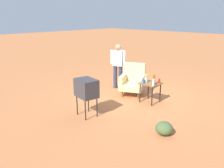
# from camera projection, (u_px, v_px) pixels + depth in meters

# --- Properties ---
(ground_plane) EXTENTS (60.00, 60.00, 0.00)m
(ground_plane) POSITION_uv_depth(u_px,v_px,m) (137.00, 97.00, 7.81)
(ground_plane) COLOR #B76B3D
(armchair) EXTENTS (1.03, 1.04, 1.06)m
(armchair) POSITION_uv_depth(u_px,v_px,m) (133.00, 80.00, 7.92)
(armchair) COLOR brown
(armchair) RESTS_ON ground
(side_table) EXTENTS (0.56, 0.56, 0.63)m
(side_table) POSITION_uv_depth(u_px,v_px,m) (150.00, 86.00, 7.17)
(side_table) COLOR black
(side_table) RESTS_ON ground
(tv_on_stand) EXTENTS (0.66, 0.53, 1.03)m
(tv_on_stand) POSITION_uv_depth(u_px,v_px,m) (86.00, 88.00, 6.12)
(tv_on_stand) COLOR black
(tv_on_stand) RESTS_ON ground
(person_standing) EXTENTS (0.53, 0.35, 1.64)m
(person_standing) POSITION_uv_depth(u_px,v_px,m) (118.00, 64.00, 8.47)
(person_standing) COLOR #2D3347
(person_standing) RESTS_ON ground
(bottle_short_clear) EXTENTS (0.06, 0.06, 0.20)m
(bottle_short_clear) POSITION_uv_depth(u_px,v_px,m) (153.00, 82.00, 6.84)
(bottle_short_clear) COLOR silver
(bottle_short_clear) RESTS_ON side_table
(soda_can_red) EXTENTS (0.07, 0.07, 0.12)m
(soda_can_red) POSITION_uv_depth(u_px,v_px,m) (159.00, 81.00, 7.15)
(soda_can_red) COLOR red
(soda_can_red) RESTS_ON side_table
(bottle_tall_amber) EXTENTS (0.07, 0.07, 0.30)m
(bottle_tall_amber) POSITION_uv_depth(u_px,v_px,m) (154.00, 80.00, 6.92)
(bottle_tall_amber) COLOR brown
(bottle_tall_amber) RESTS_ON side_table
(soda_can_blue) EXTENTS (0.07, 0.07, 0.12)m
(soda_can_blue) POSITION_uv_depth(u_px,v_px,m) (144.00, 81.00, 7.10)
(soda_can_blue) COLOR blue
(soda_can_blue) RESTS_ON side_table
(flower_vase) EXTENTS (0.15, 0.10, 0.27)m
(flower_vase) POSITION_uv_depth(u_px,v_px,m) (146.00, 78.00, 7.15)
(flower_vase) COLOR silver
(flower_vase) RESTS_ON side_table
(shrub_mid) EXTENTS (0.40, 0.40, 0.31)m
(shrub_mid) POSITION_uv_depth(u_px,v_px,m) (164.00, 128.00, 5.30)
(shrub_mid) COLOR #475B33
(shrub_mid) RESTS_ON ground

